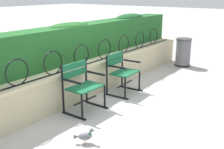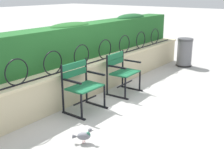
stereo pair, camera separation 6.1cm
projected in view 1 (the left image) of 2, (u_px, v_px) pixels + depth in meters
ground_plane at (116, 103)px, 5.39m from camera, size 60.00×60.00×0.00m
stone_wall at (85, 79)px, 5.72m from camera, size 7.60×0.41×0.65m
iron_arch_fence at (82, 56)px, 5.43m from camera, size 7.06×0.02×0.42m
hedge_row at (68, 42)px, 5.78m from camera, size 7.45×0.51×0.81m
park_chair_left at (82, 85)px, 4.97m from camera, size 0.64×0.53×0.86m
park_chair_right at (121, 71)px, 5.84m from camera, size 0.64×0.54×0.82m
pigeon_near_chairs at (85, 136)px, 3.96m from camera, size 0.22×0.25×0.22m
trash_bin at (183, 53)px, 7.94m from camera, size 0.44×0.44×0.78m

